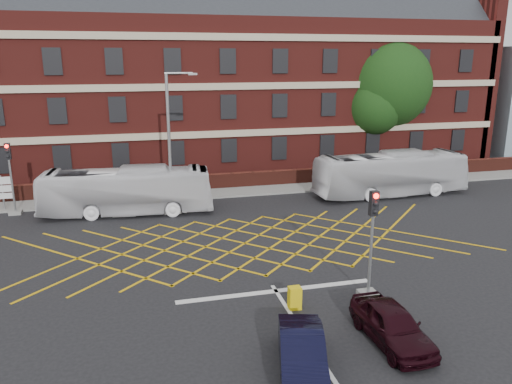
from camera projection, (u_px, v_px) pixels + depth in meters
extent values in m
plane|color=black|center=(255.00, 258.00, 23.21)|extent=(120.00, 120.00, 0.00)
cube|color=maroon|center=(191.00, 95.00, 42.24)|extent=(50.00, 12.00, 12.00)
cube|color=black|center=(189.00, 20.00, 40.68)|extent=(51.00, 10.61, 10.61)
cube|color=#B7A88C|center=(201.00, 87.00, 36.29)|extent=(50.00, 0.18, 0.50)
cube|color=black|center=(202.00, 107.00, 36.70)|extent=(1.20, 0.14, 1.80)
cube|color=#4D1C14|center=(210.00, 182.00, 35.23)|extent=(56.00, 0.50, 1.10)
cube|color=slate|center=(212.00, 192.00, 34.43)|extent=(60.00, 3.00, 0.12)
cube|color=#CC990C|center=(245.00, 243.00, 25.08)|extent=(8.22, 8.22, 0.02)
cube|color=silver|center=(276.00, 291.00, 19.93)|extent=(8.00, 0.30, 0.02)
imported|color=silver|center=(127.00, 191.00, 29.54)|extent=(10.26, 3.37, 2.81)
imported|color=silver|center=(391.00, 174.00, 33.53)|extent=(10.70, 2.90, 2.96)
imported|color=black|center=(302.00, 353.00, 14.68)|extent=(2.24, 3.96, 1.24)
imported|color=black|center=(392.00, 324.00, 16.21)|extent=(1.61, 3.80, 1.28)
cylinder|color=black|center=(383.00, 134.00, 42.62)|extent=(0.90, 0.90, 5.42)
sphere|color=black|center=(387.00, 84.00, 41.53)|extent=(7.34, 7.34, 7.34)
sphere|color=black|center=(374.00, 106.00, 40.86)|extent=(4.77, 4.77, 4.77)
sphere|color=black|center=(397.00, 99.00, 42.97)|extent=(4.40, 4.40, 4.40)
cube|color=slate|center=(368.00, 294.00, 19.47)|extent=(0.70, 0.70, 0.20)
cylinder|color=gray|center=(371.00, 255.00, 19.04)|extent=(0.12, 0.12, 3.50)
cube|color=black|center=(374.00, 203.00, 18.50)|extent=(0.30, 0.25, 0.95)
sphere|color=#FF0C05|center=(376.00, 196.00, 18.29)|extent=(0.20, 0.20, 0.20)
cube|color=slate|center=(16.00, 212.00, 29.80)|extent=(0.70, 0.70, 0.20)
cylinder|color=gray|center=(12.00, 186.00, 29.37)|extent=(0.12, 0.12, 3.50)
cube|color=black|center=(8.00, 151.00, 28.84)|extent=(0.30, 0.25, 0.95)
sphere|color=#FF0C05|center=(6.00, 146.00, 28.62)|extent=(0.20, 0.20, 0.20)
cube|color=slate|center=(172.00, 210.00, 30.16)|extent=(1.00, 1.00, 0.20)
cylinder|color=gray|center=(169.00, 145.00, 29.12)|extent=(0.18, 0.18, 8.19)
cylinder|color=gray|center=(179.00, 73.00, 28.23)|extent=(1.60, 0.12, 0.12)
cube|color=gray|center=(193.00, 74.00, 28.43)|extent=(0.50, 0.20, 0.12)
cylinder|color=gray|center=(3.00, 193.00, 30.19)|extent=(0.10, 0.10, 2.20)
cube|color=silver|center=(1.00, 181.00, 29.90)|extent=(1.10, 0.06, 0.45)
cube|color=silver|center=(2.00, 189.00, 30.03)|extent=(1.10, 0.06, 0.40)
cube|color=silver|center=(3.00, 196.00, 30.15)|extent=(1.10, 0.06, 0.35)
cube|color=#DCBD0C|center=(295.00, 298.00, 18.44)|extent=(0.46, 0.36, 0.87)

